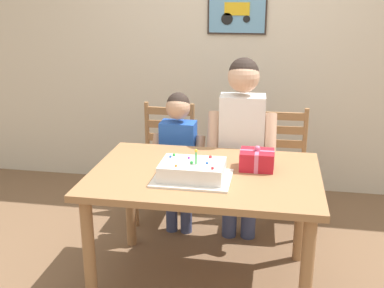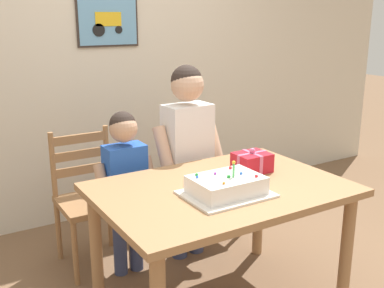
# 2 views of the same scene
# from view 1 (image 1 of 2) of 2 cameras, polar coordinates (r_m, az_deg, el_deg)

# --- Properties ---
(ground_plane) EXTENTS (20.00, 20.00, 0.00)m
(ground_plane) POSITION_cam_1_polar(r_m,az_deg,el_deg) (3.20, 1.42, -16.12)
(ground_plane) COLOR brown
(back_wall) EXTENTS (6.40, 0.11, 2.60)m
(back_wall) POSITION_cam_1_polar(r_m,az_deg,el_deg) (4.35, 4.99, 11.44)
(back_wall) COLOR beige
(back_wall) RESTS_ON ground
(dining_table) EXTENTS (1.36, 0.94, 0.76)m
(dining_table) POSITION_cam_1_polar(r_m,az_deg,el_deg) (2.88, 1.52, -5.26)
(dining_table) COLOR #9E7047
(dining_table) RESTS_ON ground
(birthday_cake) EXTENTS (0.44, 0.34, 0.19)m
(birthday_cake) POSITION_cam_1_polar(r_m,az_deg,el_deg) (2.72, 0.05, -3.26)
(birthday_cake) COLOR white
(birthday_cake) RESTS_ON dining_table
(gift_box_red_large) EXTENTS (0.21, 0.18, 0.15)m
(gift_box_red_large) POSITION_cam_1_polar(r_m,az_deg,el_deg) (2.90, 7.74, -1.88)
(gift_box_red_large) COLOR red
(gift_box_red_large) RESTS_ON dining_table
(chair_left) EXTENTS (0.42, 0.42, 0.92)m
(chair_left) POSITION_cam_1_polar(r_m,az_deg,el_deg) (3.85, -3.14, -2.16)
(chair_left) COLOR #996B42
(chair_left) RESTS_ON ground
(chair_right) EXTENTS (0.43, 0.43, 0.92)m
(chair_right) POSITION_cam_1_polar(r_m,az_deg,el_deg) (3.76, 10.38, -2.95)
(chair_right) COLOR #996B42
(chair_right) RESTS_ON ground
(child_older) EXTENTS (0.50, 0.28, 1.35)m
(child_older) POSITION_cam_1_polar(r_m,az_deg,el_deg) (3.41, 5.95, 1.36)
(child_older) COLOR #38426B
(child_older) RESTS_ON ground
(child_younger) EXTENTS (0.39, 0.22, 1.09)m
(child_younger) POSITION_cam_1_polar(r_m,az_deg,el_deg) (3.52, -1.64, -0.74)
(child_younger) COLOR #38426B
(child_younger) RESTS_ON ground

